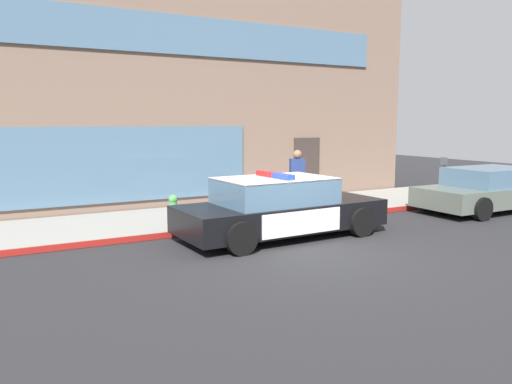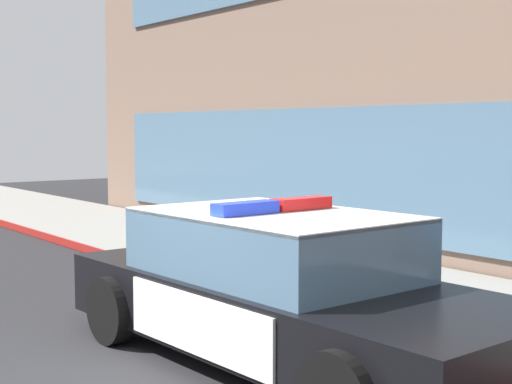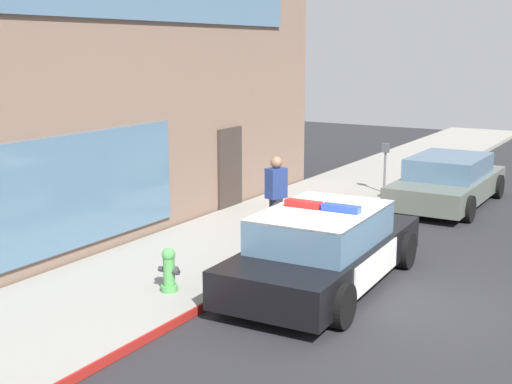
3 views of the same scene
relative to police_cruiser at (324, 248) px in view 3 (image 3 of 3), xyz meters
name	(u,v)px [view 3 (image 3 of 3)]	position (x,y,z in m)	size (l,w,h in m)	color
ground	(400,307)	(-0.28, -1.46, -0.68)	(48.00, 48.00, 0.00)	#262628
sidewalk	(187,261)	(-0.28, 2.71, -0.60)	(48.00, 3.21, 0.15)	gray
curb_red_paint	(261,276)	(-0.28, 1.09, -0.60)	(28.80, 0.04, 0.14)	maroon
police_cruiser	(324,248)	(0.00, 0.00, 0.00)	(4.89, 2.24, 1.49)	black
fire_hydrant	(169,270)	(-1.88, 1.86, -0.18)	(0.34, 0.39, 0.73)	#4C994C
car_down_street	(448,181)	(7.27, -0.08, -0.04)	(4.68, 2.11, 1.29)	#596056
pedestrian_on_sidewalk	(276,197)	(1.75, 1.93, 0.33)	(0.47, 0.38, 1.71)	#23232D
parking_meter	(385,159)	(7.25, 1.64, 0.40)	(0.12, 0.18, 1.34)	slate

